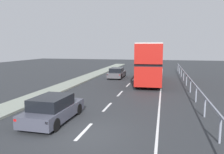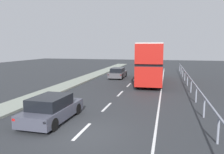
{
  "view_description": "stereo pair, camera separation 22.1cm",
  "coord_description": "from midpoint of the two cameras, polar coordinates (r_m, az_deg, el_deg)",
  "views": [
    {
      "loc": [
        3.53,
        -9.13,
        3.92
      ],
      "look_at": [
        -0.4,
        7.61,
        1.58
      ],
      "focal_mm": 35.27,
      "sensor_mm": 36.0,
      "label": 1
    },
    {
      "loc": [
        3.75,
        -9.08,
        3.92
      ],
      "look_at": [
        -0.4,
        7.61,
        1.58
      ],
      "focal_mm": 35.27,
      "sensor_mm": 36.0,
      "label": 2
    }
  ],
  "objects": [
    {
      "name": "ground_plane",
      "position": [
        10.58,
        -8.2,
        -14.38
      ],
      "size": [
        75.16,
        120.0,
        0.1
      ],
      "primitive_type": "cube",
      "color": "#2D3033"
    },
    {
      "name": "lane_paint_markings",
      "position": [
        18.56,
        7.8,
        -4.51
      ],
      "size": [
        3.49,
        46.0,
        0.01
      ],
      "color": "silver",
      "rests_on": "ground"
    },
    {
      "name": "bridge_side_railing",
      "position": [
        18.48,
        19.99,
        -1.98
      ],
      "size": [
        0.1,
        42.0,
        1.18
      ],
      "color": "gray",
      "rests_on": "ground"
    },
    {
      "name": "double_decker_bus_red",
      "position": [
        24.98,
        9.4,
        3.96
      ],
      "size": [
        2.96,
        10.89,
        4.32
      ],
      "rotation": [
        0.0,
        0.0,
        0.04
      ],
      "color": "#B41A14",
      "rests_on": "ground"
    },
    {
      "name": "hatchback_car_near",
      "position": [
        12.22,
        -15.52,
        -8.02
      ],
      "size": [
        1.89,
        4.17,
        1.38
      ],
      "rotation": [
        0.0,
        0.0,
        -0.02
      ],
      "color": "#434554",
      "rests_on": "ground"
    },
    {
      "name": "sedan_car_ahead",
      "position": [
        28.2,
        1.02,
        1.05
      ],
      "size": [
        1.8,
        4.16,
        1.3
      ],
      "rotation": [
        0.0,
        0.0,
        0.01
      ],
      "color": "#4C4C51",
      "rests_on": "ground"
    }
  ]
}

